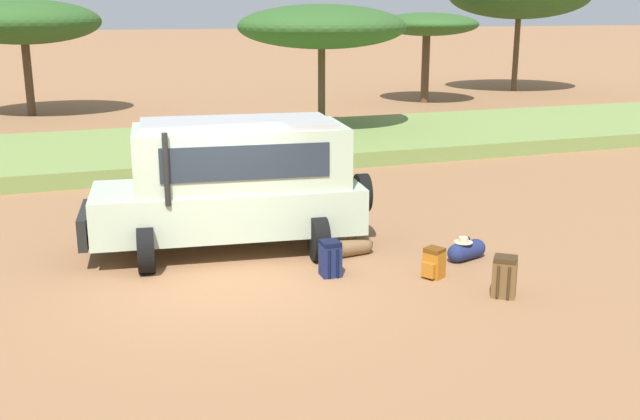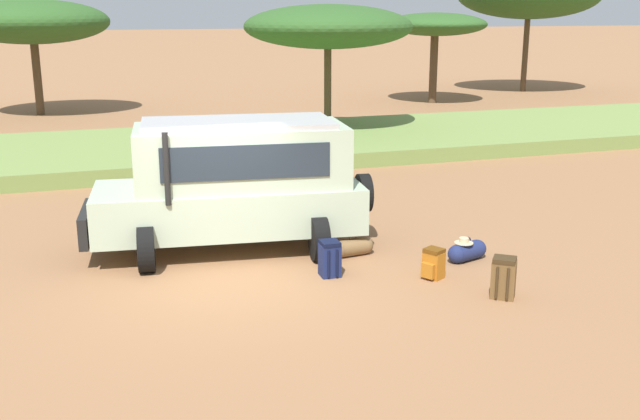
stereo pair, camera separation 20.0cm
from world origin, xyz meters
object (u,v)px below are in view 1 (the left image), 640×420
(backpack_near_rear_wheel, at_px, (434,263))
(duffel_bag_low_black_case, at_px, (466,250))
(backpack_cluster_center, at_px, (330,259))
(acacia_tree_right_mid, at_px, (322,27))
(acacia_tree_centre_back, at_px, (23,22))
(acacia_tree_far_right, at_px, (427,25))
(safari_vehicle, at_px, (233,182))
(backpack_beside_front_wheel, at_px, (504,277))
(duffel_bag_soft_canvas, at_px, (352,247))

(backpack_near_rear_wheel, relative_size, duffel_bag_low_black_case, 0.62)
(backpack_cluster_center, distance_m, acacia_tree_right_mid, 14.29)
(acacia_tree_right_mid, bearing_deg, acacia_tree_centre_back, 134.40)
(backpack_cluster_center, distance_m, acacia_tree_far_right, 25.09)
(safari_vehicle, distance_m, acacia_tree_centre_back, 21.44)
(acacia_tree_centre_back, height_order, acacia_tree_far_right, acacia_tree_centre_back)
(backpack_beside_front_wheel, distance_m, backpack_cluster_center, 2.90)
(acacia_tree_far_right, bearing_deg, backpack_near_rear_wheel, -117.06)
(backpack_cluster_center, distance_m, acacia_tree_centre_back, 23.71)
(acacia_tree_centre_back, bearing_deg, backpack_near_rear_wheel, -74.25)
(backpack_near_rear_wheel, relative_size, acacia_tree_right_mid, 0.09)
(acacia_tree_centre_back, bearing_deg, backpack_beside_front_wheel, -73.57)
(acacia_tree_right_mid, bearing_deg, backpack_near_rear_wheel, -102.13)
(acacia_tree_right_mid, bearing_deg, safari_vehicle, -117.36)
(backpack_near_rear_wheel, height_order, acacia_tree_right_mid, acacia_tree_right_mid)
(backpack_cluster_center, relative_size, duffel_bag_low_black_case, 0.74)
(duffel_bag_low_black_case, bearing_deg, safari_vehicle, 152.04)
(duffel_bag_low_black_case, bearing_deg, duffel_bag_soft_canvas, 153.63)
(backpack_cluster_center, bearing_deg, duffel_bag_low_black_case, -1.09)
(backpack_cluster_center, xyz_separation_m, duffel_bag_soft_canvas, (0.76, 0.87, -0.14))
(backpack_near_rear_wheel, relative_size, acacia_tree_centre_back, 0.08)
(safari_vehicle, xyz_separation_m, acacia_tree_right_mid, (5.75, 11.11, 2.52))
(backpack_cluster_center, height_order, backpack_near_rear_wheel, backpack_cluster_center)
(safari_vehicle, bearing_deg, duffel_bag_low_black_case, -27.96)
(backpack_near_rear_wheel, height_order, duffel_bag_soft_canvas, backpack_near_rear_wheel)
(duffel_bag_low_black_case, distance_m, acacia_tree_right_mid, 13.76)
(duffel_bag_low_black_case, height_order, acacia_tree_far_right, acacia_tree_far_right)
(backpack_beside_front_wheel, relative_size, acacia_tree_centre_back, 0.10)
(acacia_tree_right_mid, bearing_deg, acacia_tree_far_right, 44.81)
(backpack_near_rear_wheel, bearing_deg, duffel_bag_soft_canvas, 118.68)
(backpack_beside_front_wheel, height_order, duffel_bag_soft_canvas, backpack_beside_front_wheel)
(acacia_tree_centre_back, relative_size, acacia_tree_right_mid, 1.07)
(safari_vehicle, height_order, backpack_beside_front_wheel, safari_vehicle)
(safari_vehicle, relative_size, duffel_bag_soft_canvas, 6.63)
(backpack_beside_front_wheel, distance_m, acacia_tree_far_right, 25.64)
(backpack_beside_front_wheel, xyz_separation_m, duffel_bag_low_black_case, (0.37, 1.77, -0.15))
(safari_vehicle, xyz_separation_m, backpack_beside_front_wheel, (3.43, -3.79, -0.97))
(duffel_bag_soft_canvas, bearing_deg, safari_vehicle, 150.57)
(duffel_bag_soft_canvas, xyz_separation_m, acacia_tree_centre_back, (-5.80, 22.02, 3.71))
(acacia_tree_centre_back, distance_m, acacia_tree_right_mid, 13.73)
(duffel_bag_low_black_case, height_order, acacia_tree_right_mid, acacia_tree_right_mid)
(backpack_cluster_center, relative_size, acacia_tree_right_mid, 0.10)
(duffel_bag_soft_canvas, relative_size, acacia_tree_centre_back, 0.13)
(duffel_bag_low_black_case, xyz_separation_m, acacia_tree_far_right, (10.22, 21.34, 3.48))
(duffel_bag_low_black_case, xyz_separation_m, duffel_bag_soft_canvas, (-1.86, 0.92, -0.01))
(backpack_beside_front_wheel, xyz_separation_m, duffel_bag_soft_canvas, (-1.49, 2.69, -0.16))
(acacia_tree_centre_back, bearing_deg, duffel_bag_low_black_case, -71.54)
(acacia_tree_far_right, bearing_deg, acacia_tree_right_mid, -135.19)
(duffel_bag_soft_canvas, bearing_deg, backpack_beside_front_wheel, -61.05)
(acacia_tree_centre_back, xyz_separation_m, acacia_tree_far_right, (17.87, -1.60, -0.21))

